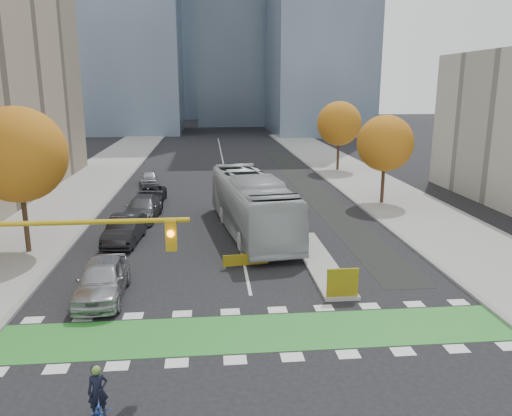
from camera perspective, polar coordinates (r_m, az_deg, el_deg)
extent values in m
plane|color=black|center=(18.45, 0.76, -16.21)|extent=(300.00, 300.00, 0.00)
cube|color=gray|center=(38.85, -22.87, -0.95)|extent=(7.00, 120.00, 0.15)
cube|color=gray|center=(40.05, 17.11, -0.05)|extent=(7.00, 120.00, 0.15)
cube|color=gray|center=(37.94, -17.83, -0.85)|extent=(0.30, 120.00, 0.16)
cube|color=gray|center=(38.85, 12.33, -0.17)|extent=(0.30, 120.00, 0.16)
cube|color=#2A802B|center=(19.75, 0.28, -14.03)|extent=(20.00, 3.00, 0.01)
cube|color=silver|center=(56.67, -3.60, 4.38)|extent=(0.15, 70.00, 0.01)
cube|color=black|center=(47.71, 5.85, 2.56)|extent=(2.50, 50.00, 0.01)
cube|color=gray|center=(27.13, 7.17, -6.03)|extent=(1.60, 10.00, 0.16)
cube|color=yellow|center=(22.52, 9.87, -8.40)|extent=(1.40, 0.12, 1.30)
cylinder|color=#332114|center=(30.43, -24.97, -0.05)|extent=(0.28, 0.28, 5.25)
sphere|color=#A85E14|center=(29.93, -25.55, 5.53)|extent=(5.20, 5.20, 5.20)
cylinder|color=#332114|center=(40.90, 14.32, 3.56)|extent=(0.28, 0.28, 4.55)
sphere|color=#A85E14|center=(40.53, 14.54, 7.18)|extent=(4.40, 4.40, 4.40)
cylinder|color=#332114|center=(56.15, 9.37, 6.66)|extent=(0.28, 0.28, 4.90)
sphere|color=#A85E14|center=(55.88, 9.48, 9.51)|extent=(4.80, 4.80, 4.80)
cylinder|color=#BF9914|center=(16.62, -21.87, -1.59)|extent=(8.20, 0.16, 0.16)
cube|color=#BF9914|center=(16.11, -9.68, -3.09)|extent=(0.35, 0.28, 1.00)
sphere|color=orange|center=(15.91, -9.74, -2.94)|extent=(0.22, 0.22, 0.22)
imported|color=navy|center=(15.40, -17.42, -21.67)|extent=(1.12, 1.79, 0.89)
imported|color=black|center=(14.99, -17.64, -19.31)|extent=(0.64, 0.52, 1.51)
sphere|color=#597F2D|center=(14.66, -17.82, -17.25)|extent=(0.26, 0.26, 0.26)
imported|color=#B6BCBE|center=(31.87, -0.51, 0.46)|extent=(4.93, 13.80, 3.76)
imported|color=#9D9DA2|center=(23.41, -17.17, -7.79)|extent=(2.13, 5.09, 1.72)
imported|color=black|center=(31.07, -14.75, -2.38)|extent=(2.18, 5.12, 1.64)
imported|color=#444448|center=(36.25, -12.81, -0.02)|extent=(2.67, 5.62, 1.58)
imported|color=black|center=(41.12, -11.95, 1.46)|extent=(2.30, 4.83, 1.33)
imported|color=#949599|center=(48.98, -12.14, 3.42)|extent=(2.10, 4.15, 1.36)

